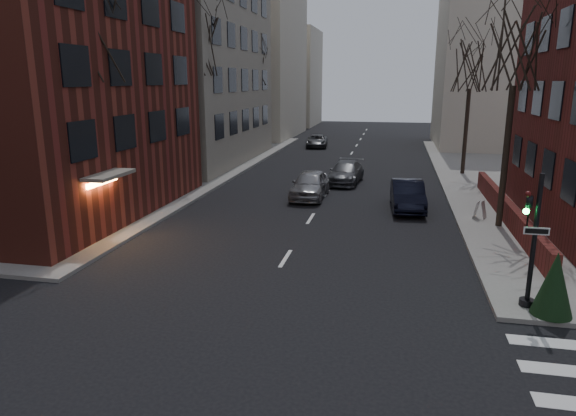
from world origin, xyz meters
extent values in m
cube|color=maroon|center=(9.30, 19.00, 0.65)|extent=(0.35, 16.00, 1.00)
cube|color=#BFB6A2|center=(-15.00, 55.00, 9.00)|extent=(14.00, 16.00, 18.00)
cube|color=#BFB6A2|center=(15.00, 50.00, 8.00)|extent=(14.00, 14.00, 16.00)
cube|color=#BFB6A2|center=(-13.00, 72.00, 7.00)|extent=(10.00, 12.00, 14.00)
cylinder|color=black|center=(8.00, 9.00, 2.15)|extent=(0.14, 0.14, 4.00)
cylinder|color=black|center=(8.00, 9.00, 0.25)|extent=(0.44, 0.44, 0.20)
imported|color=black|center=(7.75, 9.00, 3.00)|extent=(0.16, 0.20, 1.00)
sphere|color=#19FF4C|center=(7.68, 8.95, 3.05)|extent=(0.18, 0.18, 0.18)
cube|color=white|center=(8.00, 8.88, 2.50)|extent=(0.70, 0.03, 0.22)
cylinder|color=#2D231C|center=(-8.80, 14.00, 3.47)|extent=(0.28, 0.28, 6.65)
cylinder|color=#2D231C|center=(-8.80, 26.00, 3.65)|extent=(0.28, 0.28, 7.00)
cylinder|color=#2D231C|center=(-8.80, 40.00, 3.30)|extent=(0.28, 0.28, 6.30)
cylinder|color=#2D231C|center=(8.80, 18.00, 3.30)|extent=(0.28, 0.28, 6.30)
cylinder|color=#2D231C|center=(8.80, 32.00, 3.12)|extent=(0.28, 0.28, 5.95)
cylinder|color=black|center=(-8.20, 22.00, 3.15)|extent=(0.12, 0.12, 6.00)
sphere|color=#FFA54C|center=(-8.20, 22.00, 6.25)|extent=(0.36, 0.36, 0.36)
cylinder|color=black|center=(-8.20, 42.00, 3.15)|extent=(0.12, 0.12, 6.00)
sphere|color=#FFA54C|center=(-8.20, 42.00, 6.25)|extent=(0.36, 0.36, 0.36)
imported|color=black|center=(4.71, 20.89, 0.77)|extent=(1.90, 4.74, 1.53)
imported|color=gray|center=(-0.80, 22.61, 0.79)|extent=(1.95, 4.68, 1.58)
imported|color=#424348|center=(0.80, 27.47, 0.70)|extent=(2.37, 4.99, 1.40)
imported|color=#404145|center=(-3.90, 45.78, 0.62)|extent=(2.49, 4.66, 1.25)
cube|color=white|center=(8.13, 19.21, 0.58)|extent=(0.57, 0.65, 0.86)
cone|color=black|center=(8.54, 8.50, 1.09)|extent=(1.46, 1.46, 1.89)
camera|label=1|loc=(3.90, -6.30, 6.69)|focal=32.00mm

